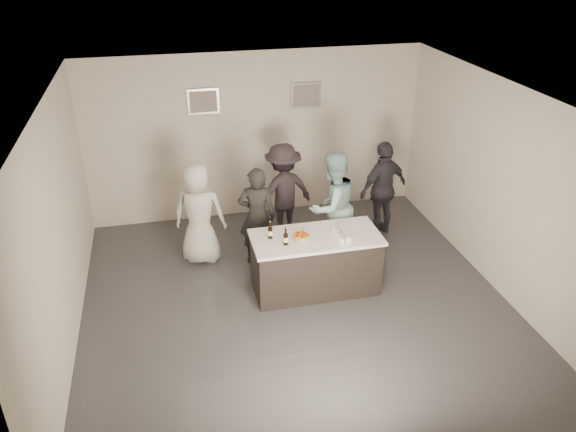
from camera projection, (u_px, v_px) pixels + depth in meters
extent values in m
plane|color=#3D3D42|center=(296.00, 302.00, 8.13)|extent=(6.00, 6.00, 0.00)
plane|color=white|center=(297.00, 98.00, 6.74)|extent=(6.00, 6.00, 0.00)
cube|color=beige|center=(256.00, 136.00, 10.03)|extent=(6.00, 0.04, 3.00)
cube|color=beige|center=(380.00, 362.00, 4.84)|extent=(6.00, 0.04, 3.00)
cube|color=beige|center=(58.00, 235.00, 6.83)|extent=(0.04, 6.00, 3.00)
cube|color=beige|center=(499.00, 188.00, 8.04)|extent=(0.04, 6.00, 3.00)
cube|color=#B2B2B7|center=(203.00, 101.00, 9.50)|extent=(0.54, 0.04, 0.44)
cube|color=#B2B2B7|center=(306.00, 95.00, 9.86)|extent=(0.54, 0.04, 0.44)
cube|color=white|center=(315.00, 263.00, 8.23)|extent=(1.86, 0.86, 0.90)
cylinder|color=orange|center=(301.00, 237.00, 7.91)|extent=(0.23, 0.23, 0.07)
cylinder|color=black|center=(270.00, 230.00, 7.91)|extent=(0.07, 0.07, 0.26)
cylinder|color=black|center=(286.00, 236.00, 7.74)|extent=(0.07, 0.07, 0.26)
cube|color=orange|center=(342.00, 234.00, 7.99)|extent=(0.19, 0.40, 0.08)
cube|color=pink|center=(298.00, 251.00, 7.65)|extent=(0.24, 0.08, 0.01)
imported|color=black|center=(257.00, 216.00, 8.75)|extent=(0.67, 0.52, 1.63)
imported|color=#98C4C6|center=(332.00, 207.00, 8.86)|extent=(1.08, 0.98, 1.80)
imported|color=silver|center=(199.00, 213.00, 8.79)|extent=(0.93, 0.74, 1.67)
imported|color=#2F2E37|center=(383.00, 189.00, 9.58)|extent=(1.08, 0.76, 1.70)
imported|color=#252127|center=(283.00, 192.00, 9.48)|extent=(1.23, 0.91, 1.69)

